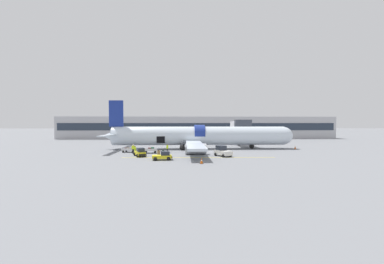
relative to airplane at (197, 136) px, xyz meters
name	(u,v)px	position (x,y,z in m)	size (l,w,h in m)	color
ground_plane	(211,151)	(2.40, -4.94, -2.76)	(500.00, 500.00, 0.00)	slate
apron_marking_line	(199,157)	(-0.54, -13.30, -2.76)	(24.78, 0.82, 0.01)	yellow
terminal_strip	(197,128)	(2.40, 39.77, 1.28)	(101.83, 12.74, 8.08)	#B2B2B7
jet_bridge_stub	(240,127)	(10.74, 5.36, 1.88)	(3.71, 8.52, 6.40)	#4C4C51
airplane	(197,136)	(0.00, 0.00, 0.00)	(41.51, 36.61, 10.47)	silver
baggage_tug_lead	(223,152)	(3.58, -11.82, -2.00)	(2.89, 3.52, 1.77)	silver
baggage_tug_mid	(163,156)	(-6.12, -15.63, -2.19)	(3.12, 2.11, 1.30)	yellow
baggage_tug_rear	(140,153)	(-10.24, -11.64, -2.13)	(2.50, 3.40, 1.46)	yellow
baggage_cart_loading	(151,150)	(-9.06, -7.08, -2.27)	(3.43, 2.27, 1.11)	silver
baggage_cart_queued	(130,150)	(-13.28, -5.61, -2.31)	(3.69, 2.31, 1.02)	silver
ground_crew_loader_a	(135,150)	(-11.62, -9.02, -1.95)	(0.36, 0.53, 1.55)	#1E2338
ground_crew_loader_b	(167,148)	(-6.04, -6.72, -1.92)	(0.44, 0.56, 1.60)	#2D2D33
ground_crew_driver	(133,149)	(-12.18, -7.92, -1.86)	(0.60, 0.42, 1.72)	black
suitcase_on_tarmac_upright	(159,152)	(-7.40, -9.33, -2.38)	(0.52, 0.44, 0.87)	olive
suitcase_on_tarmac_spare	(163,152)	(-6.71, -7.97, -2.49)	(0.54, 0.45, 0.65)	#14472D
safety_cone_nose	(295,148)	(21.03, -1.53, -2.42)	(0.58, 0.58, 0.74)	black
safety_cone_engine_left	(202,161)	(-0.54, -19.19, -2.39)	(0.53, 0.53, 0.79)	black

